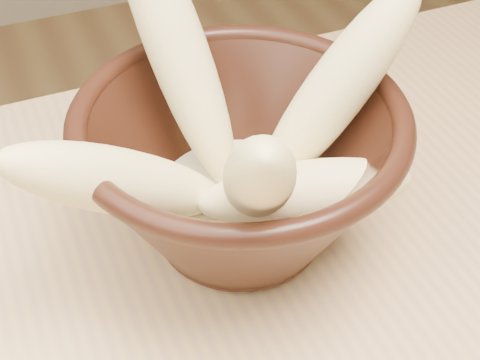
# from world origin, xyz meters

# --- Properties ---
(bowl) EXTENTS (0.23, 0.23, 0.13)m
(bowl) POSITION_xyz_m (-0.11, 0.15, 0.82)
(bowl) COLOR black
(bowl) RESTS_ON table
(milk_puddle) EXTENTS (0.13, 0.13, 0.02)m
(milk_puddle) POSITION_xyz_m (-0.11, 0.15, 0.79)
(milk_puddle) COLOR #F2EAC3
(milk_puddle) RESTS_ON bowl
(banana_upright) EXTENTS (0.09, 0.15, 0.21)m
(banana_upright) POSITION_xyz_m (-0.13, 0.21, 0.89)
(banana_upright) COLOR #E2CC85
(banana_upright) RESTS_ON bowl
(banana_left) EXTENTS (0.17, 0.08, 0.14)m
(banana_left) POSITION_xyz_m (-0.20, 0.13, 0.85)
(banana_left) COLOR #E2CC85
(banana_left) RESTS_ON bowl
(banana_right) EXTENTS (0.14, 0.05, 0.17)m
(banana_right) POSITION_xyz_m (-0.04, 0.14, 0.87)
(banana_right) COLOR #E2CC85
(banana_right) RESTS_ON bowl
(banana_across) EXTENTS (0.16, 0.08, 0.05)m
(banana_across) POSITION_xyz_m (-0.08, 0.11, 0.83)
(banana_across) COLOR #E2CC85
(banana_across) RESTS_ON bowl
(banana_front) EXTENTS (0.10, 0.16, 0.17)m
(banana_front) POSITION_xyz_m (-0.13, 0.09, 0.87)
(banana_front) COLOR #E2CC85
(banana_front) RESTS_ON bowl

